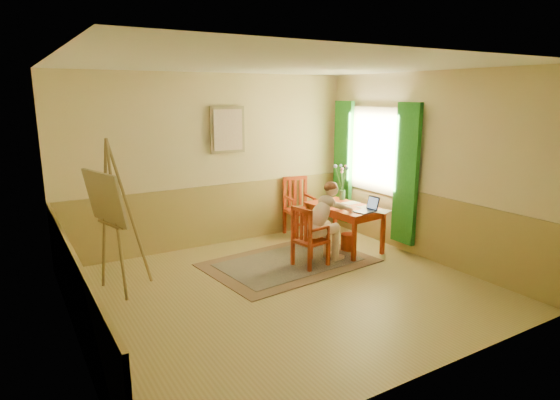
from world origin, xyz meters
TOP-DOWN VIEW (x-y plane):
  - room at (0.00, 0.00)m, footprint 5.04×4.54m
  - wainscot at (0.00, 0.80)m, footprint 5.00×4.50m
  - window at (2.42, 1.10)m, footprint 0.12×2.01m
  - wall_portrait at (0.25, 2.20)m, footprint 0.60×0.05m
  - rug at (0.55, 0.79)m, footprint 2.55×1.84m
  - table at (1.67, 0.90)m, footprint 0.81×1.25m
  - chair_left at (0.71, 0.52)m, footprint 0.48×0.46m
  - chair_back at (1.48, 1.95)m, footprint 0.53×0.55m
  - figure at (0.99, 0.54)m, footprint 0.93×0.47m
  - laptop at (1.74, 0.43)m, footprint 0.39×0.26m
  - papers at (1.79, 0.77)m, footprint 0.80×1.11m
  - vase at (1.91, 1.29)m, footprint 0.22×0.31m
  - wastebasket at (1.69, 0.80)m, footprint 0.28×0.28m
  - easel at (-1.90, 1.04)m, footprint 0.74×0.88m

SIDE VIEW (x-z plane):
  - rug at x=0.55m, z-range 0.00..0.02m
  - wastebasket at x=1.69m, z-range 0.00..0.27m
  - chair_left at x=0.71m, z-range 0.00..0.91m
  - wainscot at x=0.00m, z-range 0.00..1.00m
  - chair_back at x=1.48m, z-range 0.00..1.03m
  - table at x=1.67m, z-range 0.27..0.99m
  - figure at x=0.99m, z-range 0.06..1.28m
  - papers at x=1.79m, z-range 0.72..0.72m
  - laptop at x=1.74m, z-range 0.65..0.87m
  - vase at x=1.91m, z-range 0.69..1.31m
  - easel at x=-1.90m, z-range 0.18..2.14m
  - window at x=2.42m, z-range 0.25..2.45m
  - room at x=0.00m, z-range -0.02..2.82m
  - wall_portrait at x=0.25m, z-range 1.52..2.28m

